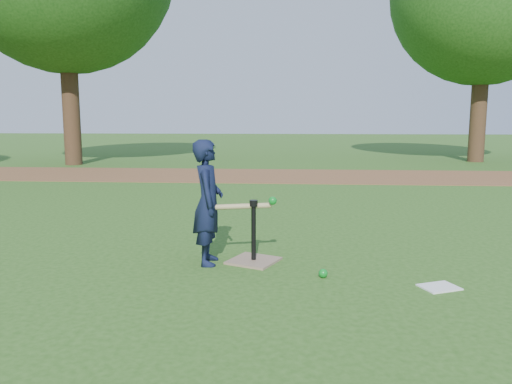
{
  "coord_description": "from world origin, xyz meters",
  "views": [
    {
      "loc": [
        0.69,
        -4.59,
        1.4
      ],
      "look_at": [
        0.29,
        0.44,
        0.65
      ],
      "focal_mm": 35.0,
      "sensor_mm": 36.0,
      "label": 1
    }
  ],
  "objects": [
    {
      "name": "swing_action",
      "position": [
        0.2,
        0.12,
        0.57
      ],
      "size": [
        0.68,
        0.22,
        0.13
      ],
      "color": "tan",
      "rests_on": "ground"
    },
    {
      "name": "wiffle_ball_ground",
      "position": [
        0.95,
        -0.3,
        0.04
      ],
      "size": [
        0.08,
        0.08,
        0.08
      ],
      "primitive_type": "sphere",
      "color": "#0B8320",
      "rests_on": "ground"
    },
    {
      "name": "dirt_strip",
      "position": [
        0.0,
        7.5,
        0.01
      ],
      "size": [
        24.0,
        3.0,
        0.01
      ],
      "primitive_type": "cube",
      "color": "brown",
      "rests_on": "ground"
    },
    {
      "name": "clipboard",
      "position": [
        1.9,
        -0.5,
        0.01
      ],
      "size": [
        0.37,
        0.33,
        0.01
      ],
      "primitive_type": "cube",
      "rotation": [
        0.0,
        0.0,
        0.41
      ],
      "color": "white",
      "rests_on": "ground"
    },
    {
      "name": "ground",
      "position": [
        0.0,
        0.0,
        0.0
      ],
      "size": [
        80.0,
        80.0,
        0.0
      ],
      "primitive_type": "plane",
      "color": "#285116",
      "rests_on": "ground"
    },
    {
      "name": "child",
      "position": [
        -0.14,
        0.06,
        0.6
      ],
      "size": [
        0.33,
        0.46,
        1.2
      ],
      "primitive_type": "imported",
      "rotation": [
        0.0,
        0.0,
        1.67
      ],
      "color": "black",
      "rests_on": "ground"
    },
    {
      "name": "batting_tee",
      "position": [
        0.29,
        0.14,
        0.11
      ],
      "size": [
        0.57,
        0.57,
        0.61
      ],
      "color": "#8F735A",
      "rests_on": "ground"
    }
  ]
}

